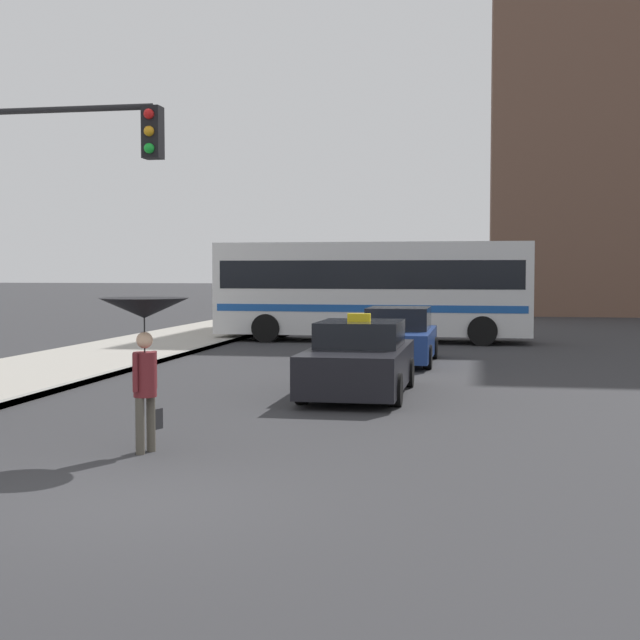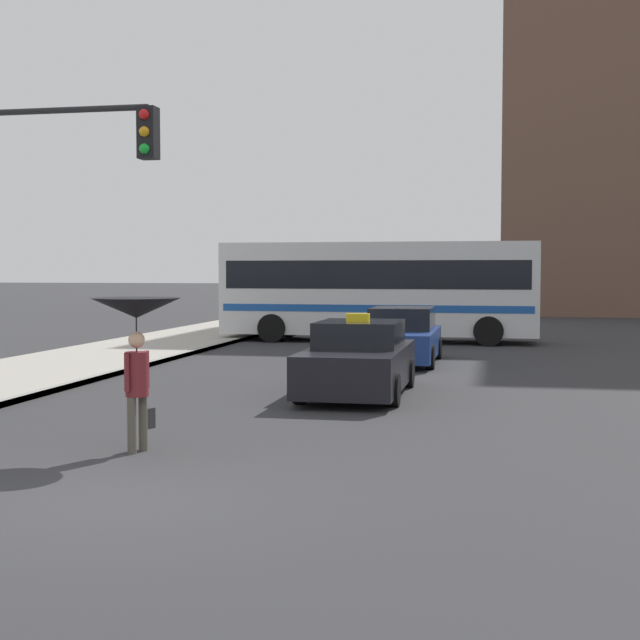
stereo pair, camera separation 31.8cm
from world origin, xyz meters
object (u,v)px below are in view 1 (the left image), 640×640
Objects in this scene: taxi at (359,361)px; sedan_red at (398,338)px; traffic_light at (20,190)px; pedestrian_with_umbrella at (145,324)px; city_bus at (373,287)px.

taxi reaches higher than sedan_red.
taxi is at bearing 39.04° from traffic_light.
taxi is at bearing 88.23° from sedan_red.
pedestrian_with_umbrella is (-2.04, -6.00, 1.05)m from taxi.
city_bus is at bearing -77.67° from sedan_red.
taxi is 7.00m from traffic_light.
traffic_light is (-3.56, -17.05, 1.84)m from city_bus.
traffic_light is (-4.90, -3.97, 3.03)m from taxi.
traffic_light reaches higher than taxi.
pedestrian_with_umbrella is at bearing 79.57° from sedan_red.
pedestrian_with_umbrella is at bearing -1.28° from city_bus.
taxi is 1.02× the size of sedan_red.
city_bus is at bearing 16.78° from pedestrian_with_umbrella.
sedan_red is 7.23m from city_bus.
traffic_light reaches higher than sedan_red.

